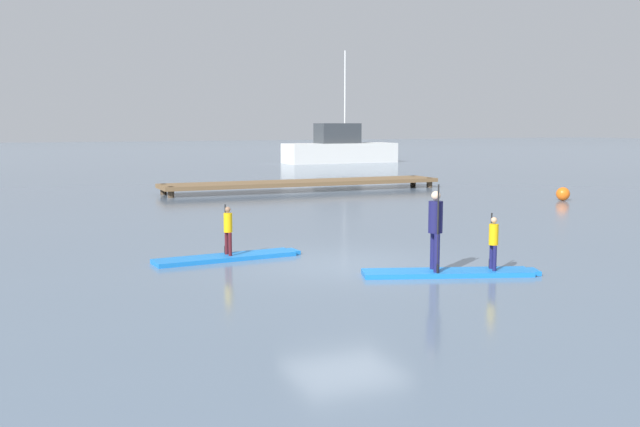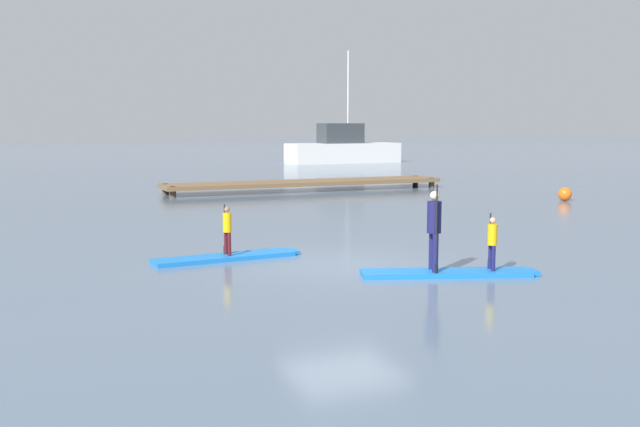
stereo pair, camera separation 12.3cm
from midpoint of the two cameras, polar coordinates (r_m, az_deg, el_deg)
name	(u,v)px [view 2 (the right image)]	position (r m, az deg, el deg)	size (l,w,h in m)	color
ground_plane	(343,265)	(16.12, 2.06, -4.02)	(240.00, 240.00, 0.00)	slate
paddleboard_near	(227,257)	(16.86, -7.05, -3.41)	(3.49, 0.97, 0.10)	blue
paddler_child_solo	(227,228)	(16.76, -7.07, -1.12)	(0.21, 0.39, 1.15)	#4C1419
paddleboard_far	(449,273)	(15.22, 10.31, -4.60)	(3.63, 1.81, 0.10)	blue
paddler_adult	(434,225)	(14.97, 9.16, -0.91)	(0.37, 0.49, 1.79)	#19194C
paddler_child_front	(492,240)	(15.35, 13.55, -2.06)	(0.25, 0.37, 1.16)	#19194C
fishing_boat_white_large	(343,149)	(58.62, 1.84, 5.08)	(9.16, 3.04, 8.88)	silver
floating_dock	(305,183)	(33.94, -1.05, 2.42)	(13.32, 2.16, 0.46)	brown
mooring_buoy_mid	(565,194)	(31.10, 18.74, 1.45)	(0.55, 0.55, 0.55)	orange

